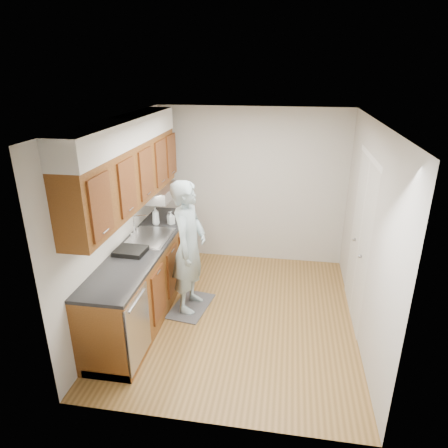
# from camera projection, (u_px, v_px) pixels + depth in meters

# --- Properties ---
(floor) EXTENTS (3.50, 3.50, 0.00)m
(floor) POSITION_uv_depth(u_px,v_px,m) (236.00, 315.00, 5.26)
(floor) COLOR olive
(floor) RESTS_ON ground
(ceiling) EXTENTS (3.50, 3.50, 0.00)m
(ceiling) POSITION_uv_depth(u_px,v_px,m) (239.00, 121.00, 4.34)
(ceiling) COLOR white
(ceiling) RESTS_ON wall_left
(wall_left) EXTENTS (0.02, 3.50, 2.50)m
(wall_left) POSITION_uv_depth(u_px,v_px,m) (119.00, 220.00, 5.03)
(wall_left) COLOR #B3B0A8
(wall_left) RESTS_ON floor
(wall_right) EXTENTS (0.02, 3.50, 2.50)m
(wall_right) POSITION_uv_depth(u_px,v_px,m) (367.00, 235.00, 4.58)
(wall_right) COLOR #B3B0A8
(wall_right) RESTS_ON floor
(wall_back) EXTENTS (3.00, 0.02, 2.50)m
(wall_back) POSITION_uv_depth(u_px,v_px,m) (252.00, 187.00, 6.41)
(wall_back) COLOR #B3B0A8
(wall_back) RESTS_ON floor
(counter) EXTENTS (0.64, 2.80, 1.30)m
(counter) POSITION_uv_depth(u_px,v_px,m) (147.00, 275.00, 5.26)
(counter) COLOR brown
(counter) RESTS_ON floor
(upper_cabinets) EXTENTS (0.47, 2.80, 1.21)m
(upper_cabinets) POSITION_uv_depth(u_px,v_px,m) (129.00, 165.00, 4.78)
(upper_cabinets) COLOR brown
(upper_cabinets) RESTS_ON wall_left
(closet_door) EXTENTS (0.02, 1.22, 2.05)m
(closet_door) POSITION_uv_depth(u_px,v_px,m) (359.00, 242.00, 4.94)
(closet_door) COLOR silver
(closet_door) RESTS_ON wall_right
(floor_mat) EXTENTS (0.56, 0.81, 0.01)m
(floor_mat) POSITION_uv_depth(u_px,v_px,m) (191.00, 306.00, 5.44)
(floor_mat) COLOR #58585A
(floor_mat) RESTS_ON floor
(person) EXTENTS (0.53, 0.75, 2.00)m
(person) POSITION_uv_depth(u_px,v_px,m) (189.00, 239.00, 5.07)
(person) COLOR #91A9B1
(person) RESTS_ON floor_mat
(soap_bottle_a) EXTENTS (0.11, 0.11, 0.27)m
(soap_bottle_a) POSITION_uv_depth(u_px,v_px,m) (156.00, 215.00, 5.67)
(soap_bottle_a) COLOR #B5C0C4
(soap_bottle_a) RESTS_ON counter
(soap_bottle_b) EXTENTS (0.12, 0.12, 0.19)m
(soap_bottle_b) POSITION_uv_depth(u_px,v_px,m) (171.00, 218.00, 5.70)
(soap_bottle_b) COLOR #B5C0C4
(soap_bottle_b) RESTS_ON counter
(steel_can) EXTENTS (0.09, 0.09, 0.13)m
(steel_can) POSITION_uv_depth(u_px,v_px,m) (170.00, 218.00, 5.77)
(steel_can) COLOR #A5A5AA
(steel_can) RESTS_ON counter
(dish_rack) EXTENTS (0.38, 0.32, 0.06)m
(dish_rack) POSITION_uv_depth(u_px,v_px,m) (130.00, 251.00, 4.83)
(dish_rack) COLOR black
(dish_rack) RESTS_ON counter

